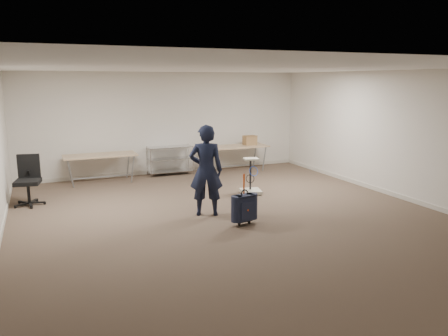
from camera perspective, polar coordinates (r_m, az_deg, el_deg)
name	(u,v)px	position (r m, az deg, el deg)	size (l,w,h in m)	color
ground	(232,218)	(8.41, 1.05, -6.50)	(9.00, 9.00, 0.00)	#48362C
room_shell	(206,197)	(9.62, -2.31, -3.87)	(8.00, 9.00, 9.00)	silver
folding_table_left	(100,157)	(11.49, -15.87, 1.44)	(1.80, 0.75, 0.73)	tan
folding_table_right	(236,148)	(12.53, 1.63, 2.68)	(1.80, 0.75, 0.73)	tan
wire_shelf	(170,159)	(12.15, -7.05, 1.18)	(1.22, 0.47, 0.80)	#B9BBC0
person	(206,170)	(8.37, -2.36, -0.32)	(0.64, 0.42, 1.77)	black
suitcase	(244,208)	(7.92, 2.67, -5.21)	(0.37, 0.25, 0.95)	black
office_chair	(29,190)	(10.05, -24.13, -2.63)	(0.64, 0.64, 1.05)	black
equipment_cart	(251,184)	(10.10, 3.52, -2.15)	(0.55, 0.55, 0.83)	silver
cardboard_box	(250,140)	(12.72, 3.39, 3.65)	(0.36, 0.27, 0.27)	olive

